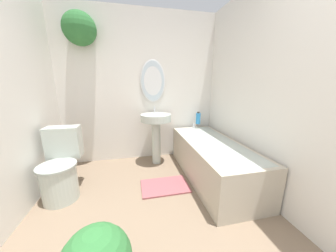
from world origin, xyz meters
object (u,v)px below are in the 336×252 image
object	(u,v)px
bathtub	(212,159)
shampoo_bottle	(198,118)
toilet	(61,168)
pedestal_sink	(156,127)

from	to	relation	value
bathtub	shampoo_bottle	xyz separation A→B (m)	(0.08, 0.73, 0.42)
toilet	bathtub	size ratio (longest dim) A/B	0.47
toilet	pedestal_sink	bearing A→B (deg)	26.51
pedestal_sink	bathtub	bearing A→B (deg)	-41.16
toilet	pedestal_sink	xyz separation A→B (m)	(1.19, 0.60, 0.28)
toilet	pedestal_sink	world-z (taller)	pedestal_sink
toilet	bathtub	world-z (taller)	toilet
pedestal_sink	bathtub	distance (m)	0.98
bathtub	shampoo_bottle	world-z (taller)	shampoo_bottle
pedestal_sink	bathtub	world-z (taller)	pedestal_sink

